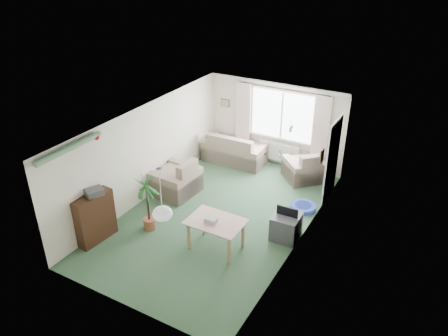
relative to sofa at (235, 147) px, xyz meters
The scene contains 25 objects.
ground 2.96m from the sofa, 70.03° to the right, with size 6.50×6.50×0.00m, color #305035.
window 1.67m from the sofa, 21.81° to the left, with size 1.80×0.03×1.30m, color white.
curtain_rod 2.22m from the sofa, 18.44° to the left, with size 2.60×0.03×0.03m, color black.
curtain_left 0.91m from the sofa, 82.57° to the left, with size 0.45×0.08×2.00m, color beige.
curtain_right 2.52m from the sofa, ahead, with size 0.45×0.08×2.00m, color beige.
radiator 1.28m from the sofa, 20.14° to the left, with size 1.20×0.10×0.55m, color white.
doorway 3.09m from the sofa, 10.44° to the right, with size 0.03×0.95×2.00m, color black.
pendant_lamp 5.29m from the sofa, 76.64° to the right, with size 0.36×0.36×0.36m, color white.
tinsel_garland 5.45m from the sofa, 100.33° to the right, with size 1.60×1.60×0.12m, color #196626.
bauble_cluster_a 3.44m from the sofa, 38.82° to the right, with size 0.20×0.20×0.20m, color silver.
bauble_cluster_b 4.38m from the sofa, 49.56° to the right, with size 0.20×0.20×0.20m, color silver.
wall_picture_back 1.35m from the sofa, 141.36° to the left, with size 0.28×0.03×0.22m, color brown.
wall_picture_right 3.54m from the sofa, 27.48° to the right, with size 0.03×0.24×0.30m, color brown.
sofa is the anchor object (origin of this frame).
armchair_corner 2.12m from the sofa, ahead, with size 0.96×0.90×0.85m, color beige.
armchair_left 2.37m from the sofa, 102.18° to the right, with size 1.07×1.01×0.96m, color beige.
coffee_table 0.48m from the sofa, ahead, with size 0.92×0.51×0.42m, color black.
photo_frame 0.47m from the sofa, ahead, with size 0.12×0.02×0.16m, color brown.
bookshelf 4.86m from the sofa, 99.95° to the right, with size 0.30×0.90×1.10m, color black.
hifi_box 4.85m from the sofa, 99.67° to the right, with size 0.28×0.35×0.14m, color #414045.
houseplant 3.93m from the sofa, 91.36° to the right, with size 0.60×0.60×1.39m, color #1A4E20.
dining_table 4.11m from the sofa, 67.69° to the right, with size 1.06×0.71×0.66m, color tan.
gift_box 4.16m from the sofa, 68.92° to the right, with size 0.25×0.18×0.12m, color #AFADB8.
tv_cube 3.84m from the sofa, 45.25° to the right, with size 0.56×0.62×0.56m, color #37373C.
pet_bed 3.06m from the sofa, 29.19° to the right, with size 0.60×0.60×0.12m, color navy.
Camera 1 is at (4.32, -7.42, 5.81)m, focal length 35.00 mm.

